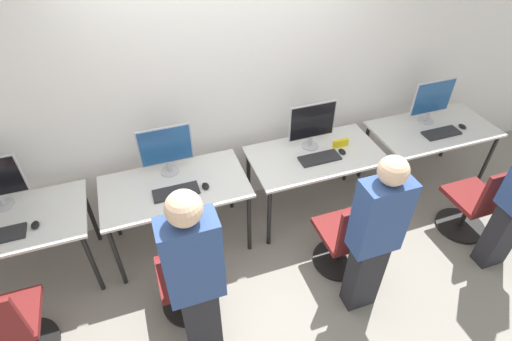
{
  "coord_description": "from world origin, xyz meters",
  "views": [
    {
      "loc": [
        -0.86,
        -2.32,
        3.05
      ],
      "look_at": [
        0.0,
        0.14,
        0.88
      ],
      "focal_mm": 28.0,
      "sensor_mm": 36.0,
      "label": 1
    }
  ],
  "objects_px": {
    "office_chair_right": "(346,240)",
    "office_chair_far_right": "(475,205)",
    "office_chair_left": "(188,282)",
    "office_chair_far_left": "(10,330)",
    "person_right": "(375,235)",
    "mouse_left": "(206,186)",
    "monitor_right": "(312,124)",
    "person_left": "(195,278)",
    "monitor_left": "(166,148)",
    "mouse_far_right": "(462,126)",
    "keyboard_left": "(176,192)",
    "keyboard_right": "(320,158)",
    "monitor_far_right": "(432,100)",
    "keyboard_far_right": "(441,133)",
    "mouse_far_left": "(35,225)",
    "mouse_right": "(342,151)"
  },
  "relations": [
    {
      "from": "office_chair_right",
      "to": "office_chair_far_right",
      "type": "distance_m",
      "value": 1.38
    },
    {
      "from": "mouse_left",
      "to": "office_chair_left",
      "type": "height_order",
      "value": "office_chair_left"
    },
    {
      "from": "office_chair_far_right",
      "to": "office_chair_right",
      "type": "bearing_deg",
      "value": 178.77
    },
    {
      "from": "office_chair_left",
      "to": "office_chair_far_right",
      "type": "bearing_deg",
      "value": -1.18
    },
    {
      "from": "mouse_left",
      "to": "monitor_right",
      "type": "height_order",
      "value": "monitor_right"
    },
    {
      "from": "mouse_far_right",
      "to": "keyboard_far_right",
      "type": "bearing_deg",
      "value": -175.69
    },
    {
      "from": "monitor_right",
      "to": "person_right",
      "type": "relative_size",
      "value": 0.31
    },
    {
      "from": "keyboard_left",
      "to": "keyboard_far_right",
      "type": "bearing_deg",
      "value": -0.33
    },
    {
      "from": "keyboard_right",
      "to": "keyboard_far_right",
      "type": "height_order",
      "value": "same"
    },
    {
      "from": "person_left",
      "to": "office_chair_right",
      "type": "bearing_deg",
      "value": 13.9
    },
    {
      "from": "office_chair_left",
      "to": "person_right",
      "type": "xyz_separation_m",
      "value": [
        1.35,
        -0.39,
        0.48
      ]
    },
    {
      "from": "keyboard_left",
      "to": "keyboard_far_right",
      "type": "relative_size",
      "value": 1.0
    },
    {
      "from": "keyboard_left",
      "to": "keyboard_far_right",
      "type": "height_order",
      "value": "same"
    },
    {
      "from": "mouse_far_left",
      "to": "keyboard_far_right",
      "type": "relative_size",
      "value": 0.23
    },
    {
      "from": "keyboard_left",
      "to": "office_chair_right",
      "type": "distance_m",
      "value": 1.53
    },
    {
      "from": "monitor_left",
      "to": "mouse_left",
      "type": "distance_m",
      "value": 0.47
    },
    {
      "from": "mouse_left",
      "to": "monitor_far_right",
      "type": "relative_size",
      "value": 0.19
    },
    {
      "from": "monitor_left",
      "to": "person_right",
      "type": "xyz_separation_m",
      "value": [
        1.27,
        -1.34,
        -0.16
      ]
    },
    {
      "from": "mouse_far_left",
      "to": "mouse_far_right",
      "type": "relative_size",
      "value": 1.0
    },
    {
      "from": "monitor_left",
      "to": "person_right",
      "type": "relative_size",
      "value": 0.31
    },
    {
      "from": "monitor_right",
      "to": "office_chair_right",
      "type": "relative_size",
      "value": 0.54
    },
    {
      "from": "office_chair_right",
      "to": "keyboard_far_right",
      "type": "height_order",
      "value": "office_chair_right"
    },
    {
      "from": "office_chair_far_left",
      "to": "keyboard_right",
      "type": "relative_size",
      "value": 2.25
    },
    {
      "from": "monitor_right",
      "to": "mouse_far_left",
      "type": "bearing_deg",
      "value": -174.13
    },
    {
      "from": "mouse_far_left",
      "to": "keyboard_right",
      "type": "distance_m",
      "value": 2.46
    },
    {
      "from": "office_chair_far_left",
      "to": "mouse_right",
      "type": "xyz_separation_m",
      "value": [
        2.97,
        0.66,
        0.39
      ]
    },
    {
      "from": "office_chair_left",
      "to": "office_chair_far_left",
      "type": "bearing_deg",
      "value": 178.87
    },
    {
      "from": "monitor_far_right",
      "to": "monitor_left",
      "type": "bearing_deg",
      "value": 178.65
    },
    {
      "from": "monitor_far_right",
      "to": "keyboard_far_right",
      "type": "bearing_deg",
      "value": -90.0
    },
    {
      "from": "mouse_right",
      "to": "monitor_far_right",
      "type": "distance_m",
      "value": 1.16
    },
    {
      "from": "monitor_right",
      "to": "mouse_far_right",
      "type": "bearing_deg",
      "value": -7.91
    },
    {
      "from": "keyboard_left",
      "to": "mouse_far_right",
      "type": "distance_m",
      "value": 3.0
    },
    {
      "from": "person_left",
      "to": "monitor_right",
      "type": "bearing_deg",
      "value": 41.51
    },
    {
      "from": "person_right",
      "to": "mouse_left",
      "type": "bearing_deg",
      "value": 134.9
    },
    {
      "from": "person_left",
      "to": "office_chair_right",
      "type": "relative_size",
      "value": 1.85
    },
    {
      "from": "keyboard_left",
      "to": "mouse_far_right",
      "type": "relative_size",
      "value": 4.34
    },
    {
      "from": "keyboard_left",
      "to": "keyboard_right",
      "type": "distance_m",
      "value": 1.36
    },
    {
      "from": "office_chair_right",
      "to": "person_right",
      "type": "distance_m",
      "value": 0.6
    },
    {
      "from": "office_chair_far_left",
      "to": "monitor_right",
      "type": "relative_size",
      "value": 1.87
    },
    {
      "from": "monitor_left",
      "to": "office_chair_right",
      "type": "bearing_deg",
      "value": -36.44
    },
    {
      "from": "monitor_right",
      "to": "mouse_far_right",
      "type": "relative_size",
      "value": 5.24
    },
    {
      "from": "keyboard_left",
      "to": "mouse_left",
      "type": "bearing_deg",
      "value": -3.72
    },
    {
      "from": "office_chair_far_left",
      "to": "mouse_far_right",
      "type": "relative_size",
      "value": 9.77
    },
    {
      "from": "mouse_far_right",
      "to": "keyboard_right",
      "type": "bearing_deg",
      "value": 179.58
    },
    {
      "from": "monitor_left",
      "to": "mouse_right",
      "type": "distance_m",
      "value": 1.65
    },
    {
      "from": "mouse_left",
      "to": "monitor_left",
      "type": "bearing_deg",
      "value": 128.58
    },
    {
      "from": "monitor_right",
      "to": "monitor_far_right",
      "type": "bearing_deg",
      "value": 0.14
    },
    {
      "from": "person_left",
      "to": "keyboard_far_right",
      "type": "relative_size",
      "value": 4.17
    },
    {
      "from": "keyboard_left",
      "to": "keyboard_right",
      "type": "relative_size",
      "value": 1.0
    },
    {
      "from": "person_left",
      "to": "monitor_far_right",
      "type": "relative_size",
      "value": 3.45
    }
  ]
}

